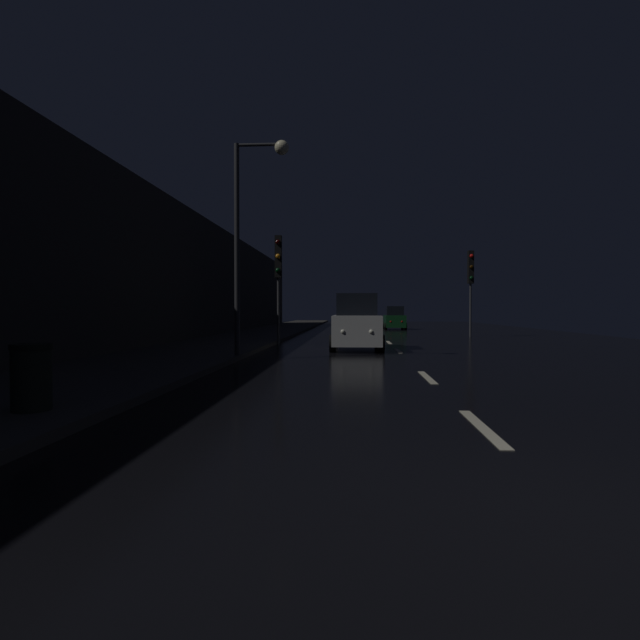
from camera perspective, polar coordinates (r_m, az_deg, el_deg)
ground at (r=28.40m, az=7.16°, el=-2.05°), size 27.18×84.00×0.02m
sidewalk_left at (r=28.91m, az=-7.62°, el=-1.82°), size 4.40×84.00×0.15m
building_facade_left at (r=26.21m, az=-14.76°, el=4.79°), size 0.80×63.00×6.50m
lane_centerline at (r=22.00m, az=8.16°, el=-2.93°), size 0.16×31.16×0.01m
traffic_light_far_right at (r=30.92m, az=16.47°, el=4.93°), size 0.32×0.47×4.99m
traffic_light_far_left at (r=23.28m, az=-4.67°, el=6.10°), size 0.32×0.47×4.92m
streetlamp_overhead at (r=16.17m, az=-7.58°, el=11.66°), size 1.70×0.44×6.74m
trash_bin_curbside at (r=8.21m, az=-29.51°, el=-5.54°), size 0.55×0.55×0.93m
car_approaching_headlights at (r=20.29m, az=4.11°, el=-0.44°), size 2.01×4.36×2.20m
car_distant_taillights at (r=41.32m, az=8.31°, el=0.13°), size 1.71×3.70×1.86m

